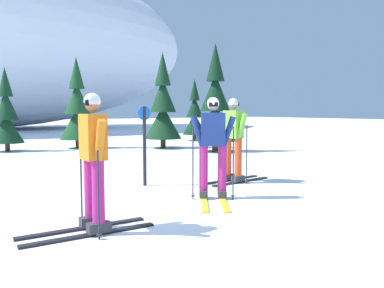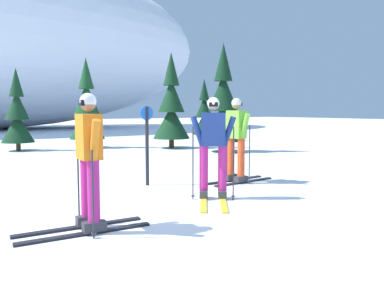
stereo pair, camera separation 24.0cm
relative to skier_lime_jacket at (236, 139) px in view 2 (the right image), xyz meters
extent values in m
plane|color=white|center=(-1.99, -1.22, -0.92)|extent=(120.00, 120.00, 0.00)
cube|color=black|center=(0.08, 0.16, -0.90)|extent=(1.60, 0.24, 0.03)
cube|color=black|center=(0.10, -0.14, -0.90)|extent=(1.60, 0.24, 0.03)
cube|color=#38383D|center=(-0.02, 0.15, -0.83)|extent=(0.29, 0.16, 0.12)
cube|color=#38383D|center=(0.01, -0.15, -0.83)|extent=(0.29, 0.16, 0.12)
cylinder|color=#DB471E|center=(-0.02, 0.15, -0.38)|extent=(0.15, 0.15, 0.78)
cylinder|color=#DB471E|center=(0.01, -0.15, -0.38)|extent=(0.15, 0.15, 0.78)
cube|color=#75C638|center=(-0.01, 0.00, 0.30)|extent=(0.27, 0.40, 0.58)
cylinder|color=#75C638|center=(-0.03, 0.24, 0.24)|extent=(0.12, 0.28, 0.58)
cylinder|color=#75C638|center=(0.01, -0.24, 0.24)|extent=(0.12, 0.28, 0.58)
sphere|color=#A37556|center=(-0.01, 0.00, 0.71)|extent=(0.19, 0.19, 0.19)
sphere|color=white|center=(-0.01, 0.00, 0.74)|extent=(0.21, 0.21, 0.21)
cube|color=black|center=(0.07, 0.01, 0.72)|extent=(0.05, 0.15, 0.07)
cylinder|color=#2D2D33|center=(0.02, 0.33, -0.32)|extent=(0.02, 0.02, 1.21)
cylinder|color=#2D2D33|center=(0.02, 0.33, -0.86)|extent=(0.07, 0.07, 0.01)
cylinder|color=#2D2D33|center=(0.08, -0.32, -0.32)|extent=(0.02, 0.02, 1.21)
cylinder|color=#2D2D33|center=(0.08, -0.32, -0.86)|extent=(0.07, 0.07, 0.01)
cube|color=gold|center=(-1.24, -1.17, -0.90)|extent=(1.08, 1.50, 0.03)
cube|color=gold|center=(-1.51, -0.99, -0.90)|extent=(1.08, 1.50, 0.03)
cube|color=#38383D|center=(-1.19, -1.09, -0.83)|extent=(0.27, 0.31, 0.12)
cube|color=#38383D|center=(-1.45, -0.91, -0.83)|extent=(0.27, 0.31, 0.12)
cylinder|color=#B7237A|center=(-1.19, -1.09, -0.39)|extent=(0.15, 0.15, 0.76)
cylinder|color=#B7237A|center=(-1.45, -0.91, -0.39)|extent=(0.15, 0.15, 0.76)
cube|color=navy|center=(-1.32, -1.00, 0.27)|extent=(0.47, 0.43, 0.56)
cylinder|color=navy|center=(-1.11, -1.14, 0.21)|extent=(0.28, 0.24, 0.58)
cylinder|color=navy|center=(-1.52, -0.85, 0.21)|extent=(0.28, 0.24, 0.58)
sphere|color=tan|center=(-1.32, -1.00, 0.68)|extent=(0.19, 0.19, 0.19)
sphere|color=white|center=(-1.32, -1.00, 0.71)|extent=(0.21, 0.21, 0.21)
cube|color=black|center=(-1.36, -1.06, 0.69)|extent=(0.14, 0.11, 0.07)
cylinder|color=#2D2D33|center=(-1.07, -1.24, -0.30)|extent=(0.02, 0.02, 1.24)
cylinder|color=#2D2D33|center=(-1.07, -1.24, -0.86)|extent=(0.07, 0.07, 0.01)
cylinder|color=#2D2D33|center=(-1.63, -0.85, -0.30)|extent=(0.02, 0.02, 1.24)
cylinder|color=#2D2D33|center=(-1.63, -0.85, -0.86)|extent=(0.07, 0.07, 0.01)
cube|color=black|center=(-3.75, -1.74, -0.90)|extent=(1.65, 0.17, 0.03)
cube|color=black|center=(-3.74, -1.42, -0.90)|extent=(1.65, 0.17, 0.03)
cube|color=#38383D|center=(-3.65, -1.74, -0.83)|extent=(0.29, 0.15, 0.12)
cube|color=#38383D|center=(-3.64, -1.43, -0.83)|extent=(0.29, 0.15, 0.12)
cylinder|color=#B7237A|center=(-3.65, -1.74, -0.39)|extent=(0.15, 0.15, 0.76)
cylinder|color=#B7237A|center=(-3.64, -1.43, -0.39)|extent=(0.15, 0.15, 0.76)
cube|color=orange|center=(-3.65, -1.58, 0.27)|extent=(0.26, 0.40, 0.56)
cylinder|color=orange|center=(-3.66, -1.83, 0.21)|extent=(0.11, 0.28, 0.58)
cylinder|color=orange|center=(-3.64, -1.34, 0.21)|extent=(0.11, 0.28, 0.58)
sphere|color=#A37556|center=(-3.65, -1.58, 0.67)|extent=(0.19, 0.19, 0.19)
sphere|color=white|center=(-3.65, -1.58, 0.70)|extent=(0.21, 0.21, 0.21)
cube|color=black|center=(-3.73, -1.58, 0.68)|extent=(0.04, 0.15, 0.07)
cylinder|color=#2D2D33|center=(-3.72, -1.92, -0.39)|extent=(0.02, 0.02, 1.06)
cylinder|color=#2D2D33|center=(-3.72, -1.92, -0.86)|extent=(0.07, 0.07, 0.01)
cylinder|color=#2D2D33|center=(-3.69, -1.25, -0.39)|extent=(0.02, 0.02, 1.06)
cylinder|color=#2D2D33|center=(-3.69, -1.25, -0.86)|extent=(0.07, 0.07, 0.01)
cylinder|color=#47301E|center=(-2.79, 9.44, -0.71)|extent=(0.17, 0.17, 0.42)
cone|color=#14381E|center=(-2.79, 9.44, -0.08)|extent=(1.19, 1.19, 1.07)
cone|color=#14381E|center=(-2.79, 9.44, 0.78)|extent=(0.86, 0.86, 1.07)
cone|color=#14381E|center=(-2.79, 9.44, 1.63)|extent=(0.52, 0.52, 1.07)
cylinder|color=#47301E|center=(-0.25, 9.15, -0.68)|extent=(0.20, 0.20, 0.49)
cone|color=#194723|center=(-0.25, 9.15, 0.07)|extent=(1.40, 1.40, 1.25)
cone|color=#194723|center=(-0.25, 9.15, 1.07)|extent=(1.00, 1.00, 1.25)
cone|color=#194723|center=(-0.25, 9.15, 2.07)|extent=(0.61, 0.61, 1.25)
cylinder|color=#47301E|center=(2.58, 7.27, -0.66)|extent=(0.21, 0.21, 0.52)
cone|color=#14381E|center=(2.58, 7.27, 0.12)|extent=(1.47, 1.47, 1.32)
cone|color=#14381E|center=(2.58, 7.27, 1.18)|extent=(1.06, 1.06, 1.32)
cone|color=#14381E|center=(2.58, 7.27, 2.23)|extent=(0.65, 0.65, 1.32)
cylinder|color=#47301E|center=(3.46, 5.02, -0.65)|extent=(0.21, 0.21, 0.53)
cone|color=black|center=(3.46, 5.02, 0.15)|extent=(1.52, 1.52, 1.36)
cone|color=black|center=(3.46, 5.02, 1.24)|extent=(1.09, 1.09, 1.36)
cone|color=black|center=(3.46, 5.02, 2.33)|extent=(0.67, 0.67, 1.36)
cylinder|color=#47301E|center=(5.83, 9.68, -0.71)|extent=(0.17, 0.17, 0.41)
cone|color=black|center=(5.83, 9.68, -0.08)|extent=(1.18, 1.18, 1.06)
cone|color=black|center=(5.83, 9.68, 0.76)|extent=(0.85, 0.85, 1.06)
cone|color=black|center=(5.83, 9.68, 1.61)|extent=(0.52, 0.52, 1.06)
cylinder|color=black|center=(-1.72, 0.71, -0.13)|extent=(0.07, 0.07, 1.58)
cylinder|color=blue|center=(-1.72, 0.71, 0.54)|extent=(0.28, 0.02, 0.28)
camera|label=1|loc=(-5.38, -6.21, 0.60)|focal=36.53mm
camera|label=2|loc=(-5.18, -6.34, 0.60)|focal=36.53mm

